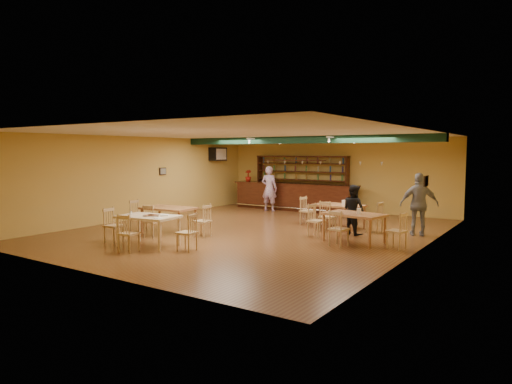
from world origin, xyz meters
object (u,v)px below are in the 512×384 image
Objects in this scene: dining_table_c at (169,220)px; dining_table_d at (354,228)px; patron_right_a at (354,210)px; bar_counter at (294,197)px; dining_table_b at (339,216)px; near_table at (149,231)px; patron_bar at (269,189)px.

dining_table_c is 5.46m from dining_table_d.
patron_right_a is at bearing 26.99° from dining_table_c.
dining_table_c is (-0.42, -6.93, -0.17)m from bar_counter.
bar_counter reaches higher than dining_table_b.
dining_table_b is 1.19m from patron_right_a.
dining_table_d is at bearing 137.95° from patron_right_a.
patron_bar reaches higher than near_table.
dining_table_d is (1.25, -1.90, 0.01)m from dining_table_b.
dining_table_c is at bearing 57.01° from patron_right_a.
bar_counter is 8.66m from near_table.
dining_table_b is 4.87m from patron_bar.
dining_table_b is 2.28m from dining_table_d.
patron_bar is 5.94m from patron_right_a.
patron_bar is at bearing 156.00° from dining_table_b.
dining_table_b is at bearing 141.60° from patron_bar.
patron_bar reaches higher than patron_right_a.
dining_table_d reaches higher than dining_table_b.
dining_table_b is 0.97× the size of dining_table_d.
near_table reaches higher than dining_table_b.
bar_counter is 3.53× the size of dining_table_c.
patron_right_a is at bearing 138.79° from patron_bar.
dining_table_b is at bearing -19.47° from patron_right_a.
bar_counter reaches higher than near_table.
dining_table_b is 1.02× the size of near_table.
bar_counter reaches higher than dining_table_c.
patron_right_a is at bearing 43.57° from near_table.
dining_table_d is 1.05× the size of near_table.
patron_right_a is (4.71, 2.88, 0.35)m from dining_table_c.
patron_bar is 1.26× the size of patron_right_a.
bar_counter is 3.71× the size of near_table.
patron_right_a reaches higher than near_table.
patron_bar is (-0.70, -0.83, 0.37)m from bar_counter.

